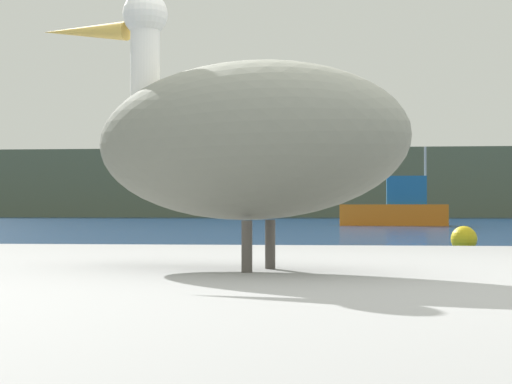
# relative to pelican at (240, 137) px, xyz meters

# --- Properties ---
(hillside_backdrop) EXTENTS (140.00, 12.65, 6.48)m
(hillside_backdrop) POSITION_rel_pelican_xyz_m (0.67, 77.43, 2.13)
(hillside_backdrop) COLOR #5B664C
(hillside_backdrop) RESTS_ON ground
(pelican) EXTENTS (1.24, 0.75, 0.84)m
(pelican) POSITION_rel_pelican_xyz_m (0.00, 0.00, 0.00)
(pelican) COLOR slate
(pelican) RESTS_ON pier_dock
(fishing_boat_orange) EXTENTS (5.47, 1.97, 4.02)m
(fishing_boat_orange) POSITION_rel_pelican_xyz_m (3.69, 38.80, -0.20)
(fishing_boat_orange) COLOR orange
(fishing_boat_orange) RESTS_ON ground
(mooring_buoy) EXTENTS (0.54, 0.54, 0.54)m
(mooring_buoy) POSITION_rel_pelican_xyz_m (3.01, 14.41, -0.85)
(mooring_buoy) COLOR yellow
(mooring_buoy) RESTS_ON ground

